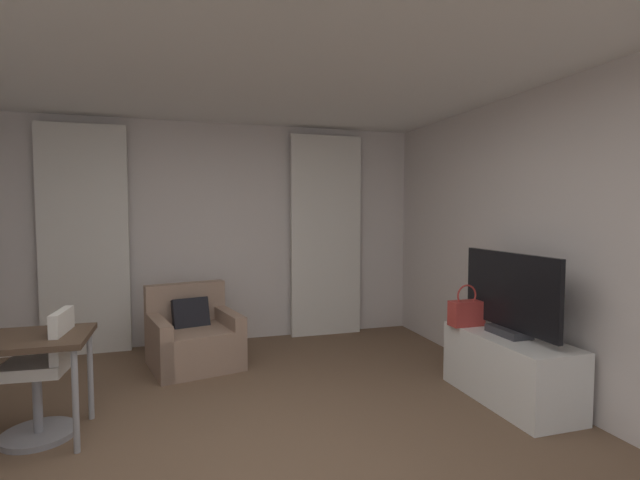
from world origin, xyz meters
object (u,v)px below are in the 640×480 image
armchair (193,339)px  desk_chair (43,381)px  handbag_primary (466,312)px  tv_flatscreen (510,296)px  tv_console (509,368)px

armchair → desk_chair: (-1.03, -1.24, 0.13)m
handbag_primary → tv_flatscreen: bearing=-68.5°
tv_flatscreen → handbag_primary: 0.45m
tv_flatscreen → desk_chair: bearing=173.3°
armchair → handbag_primary: 2.68m
tv_console → tv_flatscreen: tv_flatscreen is taller
tv_console → tv_flatscreen: (0.00, 0.02, 0.60)m
desk_chair → tv_flatscreen: size_ratio=0.81×
tv_console → handbag_primary: size_ratio=3.14×
armchair → desk_chair: desk_chair is taller
armchair → tv_console: 2.98m
desk_chair → tv_console: bearing=-7.0°
armchair → tv_console: (2.46, -1.67, 0.01)m
tv_console → tv_flatscreen: size_ratio=1.07×
desk_chair → tv_console: (3.49, -0.43, -0.12)m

